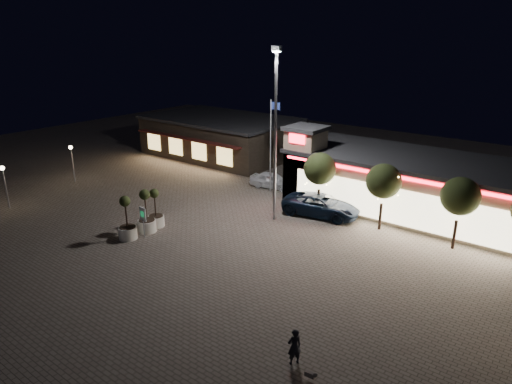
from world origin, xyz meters
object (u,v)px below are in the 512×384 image
Objects in this scene: white_sedan at (272,180)px; pedestrian at (294,347)px; planter_mid at (127,226)px; pickup_truck at (321,205)px; valet_sign at (143,217)px; planter_left at (156,215)px.

pedestrian is (14.18, -18.24, 0.14)m from white_sedan.
white_sedan is 14.75m from planter_mid.
pickup_truck is 7.39m from white_sedan.
pedestrian is 15.58m from valet_sign.
planter_mid reaches higher than planter_left.
pickup_truck is 16.91m from pedestrian.
pedestrian is at bearing -151.46° from white_sedan.
pedestrian is at bearing -21.27° from planter_left.
planter_left is (-1.59, -12.10, 0.18)m from white_sedan.
planter_mid is (0.12, -2.58, 0.07)m from planter_left.
pickup_truck is 1.43× the size of white_sedan.
pickup_truck is at bearing 54.79° from planter_mid.
valet_sign is at bearing -72.94° from pedestrian.
planter_left reaches higher than white_sedan.
valet_sign is (-7.50, -10.82, 0.70)m from pickup_truck.
planter_left is 2.06m from valet_sign.
planter_mid reaches higher than white_sedan.
pickup_truck is 3.50× the size of pedestrian.
valet_sign is (0.83, -1.77, 0.64)m from planter_left.
pedestrian reaches higher than pickup_truck.
white_sedan is at bearing 84.29° from planter_mid.
planter_mid is (-1.47, -14.67, 0.25)m from white_sedan.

